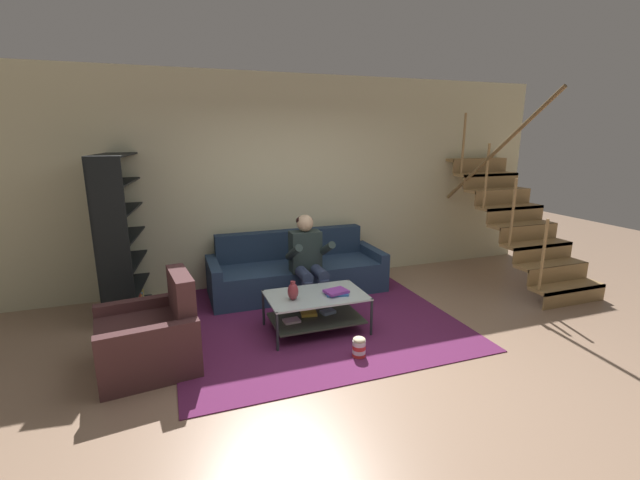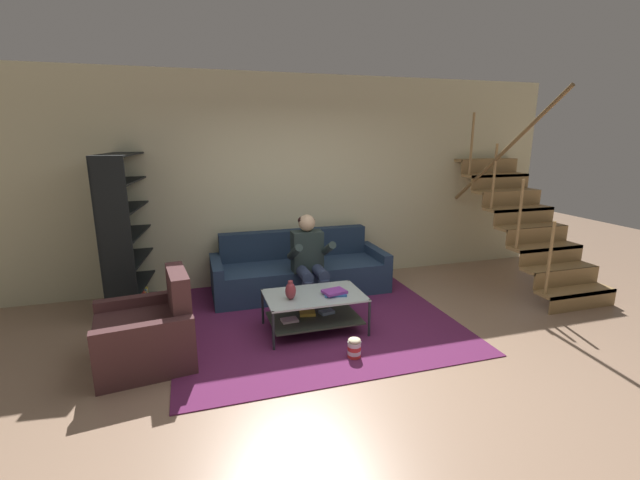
{
  "view_description": "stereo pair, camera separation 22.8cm",
  "coord_description": "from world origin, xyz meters",
  "px_view_note": "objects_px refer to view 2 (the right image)",
  "views": [
    {
      "loc": [
        -1.5,
        -3.42,
        2.1
      ],
      "look_at": [
        0.1,
        1.03,
        0.93
      ],
      "focal_mm": 24.0,
      "sensor_mm": 36.0,
      "label": 1
    },
    {
      "loc": [
        -1.28,
        -3.5,
        2.1
      ],
      "look_at": [
        0.1,
        1.03,
        0.93
      ],
      "focal_mm": 24.0,
      "sensor_mm": 36.0,
      "label": 2
    }
  ],
  "objects_px": {
    "bookshelf": "(124,247)",
    "popcorn_tub": "(354,348)",
    "coffee_table": "(314,307)",
    "armchair": "(148,334)",
    "book_stack": "(335,292)",
    "vase": "(291,291)",
    "person_seated_center": "(309,257)",
    "couch": "(300,272)"
  },
  "relations": [
    {
      "from": "bookshelf",
      "to": "popcorn_tub",
      "type": "xyz_separation_m",
      "value": [
        2.21,
        -1.93,
        -0.68
      ]
    },
    {
      "from": "person_seated_center",
      "to": "coffee_table",
      "type": "height_order",
      "value": "person_seated_center"
    },
    {
      "from": "couch",
      "to": "vase",
      "type": "xyz_separation_m",
      "value": [
        -0.43,
        -1.3,
        0.24
      ]
    },
    {
      "from": "person_seated_center",
      "to": "vase",
      "type": "relative_size",
      "value": 5.63
    },
    {
      "from": "coffee_table",
      "to": "popcorn_tub",
      "type": "relative_size",
      "value": 5.09
    },
    {
      "from": "couch",
      "to": "vase",
      "type": "height_order",
      "value": "couch"
    },
    {
      "from": "couch",
      "to": "book_stack",
      "type": "distance_m",
      "value": 1.32
    },
    {
      "from": "coffee_table",
      "to": "couch",
      "type": "bearing_deg",
      "value": 82.79
    },
    {
      "from": "couch",
      "to": "popcorn_tub",
      "type": "height_order",
      "value": "couch"
    },
    {
      "from": "coffee_table",
      "to": "book_stack",
      "type": "bearing_deg",
      "value": -18.3
    },
    {
      "from": "armchair",
      "to": "person_seated_center",
      "type": "bearing_deg",
      "value": 26.64
    },
    {
      "from": "couch",
      "to": "armchair",
      "type": "bearing_deg",
      "value": -142.02
    },
    {
      "from": "vase",
      "to": "bookshelf",
      "type": "bearing_deg",
      "value": 143.05
    },
    {
      "from": "couch",
      "to": "armchair",
      "type": "distance_m",
      "value": 2.32
    },
    {
      "from": "coffee_table",
      "to": "armchair",
      "type": "xyz_separation_m",
      "value": [
        -1.67,
        -0.19,
        0.01
      ]
    },
    {
      "from": "vase",
      "to": "bookshelf",
      "type": "distance_m",
      "value": 2.18
    },
    {
      "from": "coffee_table",
      "to": "armchair",
      "type": "height_order",
      "value": "armchair"
    },
    {
      "from": "coffee_table",
      "to": "book_stack",
      "type": "relative_size",
      "value": 3.87
    },
    {
      "from": "book_stack",
      "to": "bookshelf",
      "type": "xyz_separation_m",
      "value": [
        -2.21,
        1.31,
        0.34
      ]
    },
    {
      "from": "couch",
      "to": "bookshelf",
      "type": "bearing_deg",
      "value": 179.83
    },
    {
      "from": "popcorn_tub",
      "to": "couch",
      "type": "bearing_deg",
      "value": 91.42
    },
    {
      "from": "person_seated_center",
      "to": "popcorn_tub",
      "type": "distance_m",
      "value": 1.51
    },
    {
      "from": "book_stack",
      "to": "bookshelf",
      "type": "bearing_deg",
      "value": 149.33
    },
    {
      "from": "person_seated_center",
      "to": "armchair",
      "type": "xyz_separation_m",
      "value": [
        -1.83,
        -0.92,
        -0.34
      ]
    },
    {
      "from": "person_seated_center",
      "to": "book_stack",
      "type": "xyz_separation_m",
      "value": [
        0.06,
        -0.8,
        -0.18
      ]
    },
    {
      "from": "coffee_table",
      "to": "bookshelf",
      "type": "distance_m",
      "value": 2.41
    },
    {
      "from": "vase",
      "to": "book_stack",
      "type": "relative_size",
      "value": 0.74
    },
    {
      "from": "armchair",
      "to": "popcorn_tub",
      "type": "xyz_separation_m",
      "value": [
        1.87,
        -0.5,
        -0.18
      ]
    },
    {
      "from": "popcorn_tub",
      "to": "book_stack",
      "type": "bearing_deg",
      "value": 89.19
    },
    {
      "from": "couch",
      "to": "coffee_table",
      "type": "distance_m",
      "value": 1.25
    },
    {
      "from": "coffee_table",
      "to": "armchair",
      "type": "relative_size",
      "value": 1.14
    },
    {
      "from": "couch",
      "to": "vase",
      "type": "bearing_deg",
      "value": -108.19
    },
    {
      "from": "coffee_table",
      "to": "popcorn_tub",
      "type": "distance_m",
      "value": 0.74
    },
    {
      "from": "couch",
      "to": "popcorn_tub",
      "type": "distance_m",
      "value": 1.93
    },
    {
      "from": "person_seated_center",
      "to": "popcorn_tub",
      "type": "height_order",
      "value": "person_seated_center"
    },
    {
      "from": "vase",
      "to": "armchair",
      "type": "bearing_deg",
      "value": -174.76
    },
    {
      "from": "couch",
      "to": "bookshelf",
      "type": "height_order",
      "value": "bookshelf"
    },
    {
      "from": "armchair",
      "to": "popcorn_tub",
      "type": "relative_size",
      "value": 4.49
    },
    {
      "from": "person_seated_center",
      "to": "vase",
      "type": "xyz_separation_m",
      "value": [
        -0.43,
        -0.79,
        -0.11
      ]
    },
    {
      "from": "bookshelf",
      "to": "armchair",
      "type": "xyz_separation_m",
      "value": [
        0.33,
        -1.43,
        -0.5
      ]
    },
    {
      "from": "vase",
      "to": "armchair",
      "type": "relative_size",
      "value": 0.22
    },
    {
      "from": "bookshelf",
      "to": "popcorn_tub",
      "type": "height_order",
      "value": "bookshelf"
    }
  ]
}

